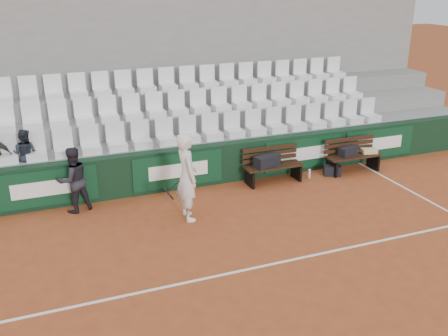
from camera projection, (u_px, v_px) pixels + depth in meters
ground at (251, 269)px, 8.80m from camera, size 80.00×80.00×0.00m
court_baseline at (251, 269)px, 8.80m from camera, size 18.00×0.06×0.01m
back_barrier at (187, 167)px, 12.13m from camera, size 18.00×0.34×1.00m
grandstand_tier_front at (177, 160)px, 12.66m from camera, size 18.00×0.95×1.00m
grandstand_tier_mid at (167, 140)px, 13.41m from camera, size 18.00×0.95×1.45m
grandstand_tier_back at (158, 123)px, 14.16m from camera, size 18.00×0.95×1.90m
grandstand_rear_wall at (151, 76)px, 14.26m from camera, size 18.00×0.30×4.40m
seat_row_front at (178, 131)px, 12.22m from camera, size 11.90×0.44×0.63m
seat_row_mid at (167, 104)px, 12.89m from camera, size 11.90×0.44×0.63m
seat_row_back at (157, 80)px, 13.55m from camera, size 11.90×0.44×0.63m
bench_left at (273, 174)px, 12.48m from camera, size 1.50×0.56×0.45m
bench_right at (353, 163)px, 13.18m from camera, size 1.50×0.56×0.45m
sports_bag_left at (267, 161)px, 12.28m from camera, size 0.72×0.47×0.29m
sports_bag_right at (348, 151)px, 13.04m from camera, size 0.55×0.36×0.24m
towel at (369, 151)px, 13.28m from camera, size 0.44×0.37×0.11m
sports_bag_ground at (332, 170)px, 12.96m from camera, size 0.50×0.42×0.26m
water_bottle_near at (249, 179)px, 12.44m from camera, size 0.07×0.07×0.26m
water_bottle_far at (309, 174)px, 12.77m from camera, size 0.07×0.07×0.24m
tennis_player at (187, 177)px, 10.35m from camera, size 0.73×0.70×1.89m
ball_kid at (73, 180)px, 10.76m from camera, size 0.86×0.77×1.47m
spectator_c at (23, 135)px, 10.98m from camera, size 0.69×0.63×1.16m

